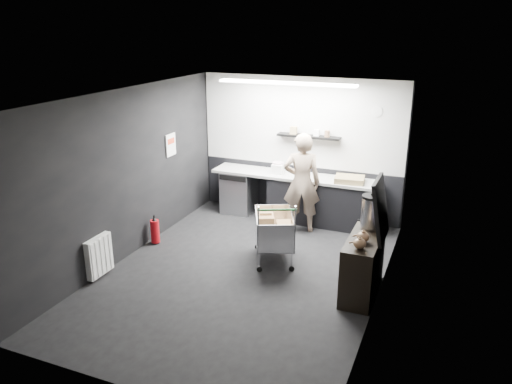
% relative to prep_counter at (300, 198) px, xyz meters
% --- Properties ---
extents(floor, '(5.50, 5.50, 0.00)m').
position_rel_prep_counter_xyz_m(floor, '(-0.14, -2.42, -0.46)').
color(floor, black).
rests_on(floor, ground).
extents(ceiling, '(5.50, 5.50, 0.00)m').
position_rel_prep_counter_xyz_m(ceiling, '(-0.14, -2.42, 2.24)').
color(ceiling, white).
rests_on(ceiling, wall_back).
extents(wall_back, '(5.50, 0.00, 5.50)m').
position_rel_prep_counter_xyz_m(wall_back, '(-0.14, 0.33, 0.89)').
color(wall_back, black).
rests_on(wall_back, floor).
extents(wall_front, '(5.50, 0.00, 5.50)m').
position_rel_prep_counter_xyz_m(wall_front, '(-0.14, -5.17, 0.89)').
color(wall_front, black).
rests_on(wall_front, floor).
extents(wall_left, '(0.00, 5.50, 5.50)m').
position_rel_prep_counter_xyz_m(wall_left, '(-2.14, -2.42, 0.89)').
color(wall_left, black).
rests_on(wall_left, floor).
extents(wall_right, '(0.00, 5.50, 5.50)m').
position_rel_prep_counter_xyz_m(wall_right, '(1.86, -2.42, 0.89)').
color(wall_right, black).
rests_on(wall_right, floor).
extents(kitchen_wall_panel, '(3.95, 0.02, 1.70)m').
position_rel_prep_counter_xyz_m(kitchen_wall_panel, '(-0.14, 0.31, 1.39)').
color(kitchen_wall_panel, silver).
rests_on(kitchen_wall_panel, wall_back).
extents(dado_panel, '(3.95, 0.02, 1.00)m').
position_rel_prep_counter_xyz_m(dado_panel, '(-0.14, 0.31, 0.04)').
color(dado_panel, black).
rests_on(dado_panel, wall_back).
extents(floating_shelf, '(1.20, 0.22, 0.04)m').
position_rel_prep_counter_xyz_m(floating_shelf, '(0.06, 0.20, 1.16)').
color(floating_shelf, black).
rests_on(floating_shelf, wall_back).
extents(wall_clock, '(0.20, 0.03, 0.20)m').
position_rel_prep_counter_xyz_m(wall_clock, '(1.26, 0.30, 1.69)').
color(wall_clock, white).
rests_on(wall_clock, wall_back).
extents(poster, '(0.02, 0.30, 0.40)m').
position_rel_prep_counter_xyz_m(poster, '(-2.12, -1.12, 1.09)').
color(poster, white).
rests_on(poster, wall_left).
extents(poster_red_band, '(0.02, 0.22, 0.10)m').
position_rel_prep_counter_xyz_m(poster_red_band, '(-2.11, -1.12, 1.16)').
color(poster_red_band, red).
rests_on(poster_red_band, poster).
extents(radiator, '(0.10, 0.50, 0.60)m').
position_rel_prep_counter_xyz_m(radiator, '(-2.08, -3.32, -0.11)').
color(radiator, white).
rests_on(radiator, wall_left).
extents(ceiling_strip, '(2.40, 0.20, 0.04)m').
position_rel_prep_counter_xyz_m(ceiling_strip, '(-0.14, -0.57, 2.21)').
color(ceiling_strip, white).
rests_on(ceiling_strip, ceiling).
extents(prep_counter, '(3.20, 0.61, 0.90)m').
position_rel_prep_counter_xyz_m(prep_counter, '(0.00, 0.00, 0.00)').
color(prep_counter, black).
rests_on(prep_counter, floor).
extents(person, '(0.76, 0.60, 1.82)m').
position_rel_prep_counter_xyz_m(person, '(0.15, -0.45, 0.45)').
color(person, beige).
rests_on(person, floor).
extents(shopping_cart, '(0.94, 1.19, 1.06)m').
position_rel_prep_counter_xyz_m(shopping_cart, '(0.12, -1.78, 0.05)').
color(shopping_cart, silver).
rests_on(shopping_cart, floor).
extents(sideboard, '(0.48, 1.13, 1.70)m').
position_rel_prep_counter_xyz_m(sideboard, '(1.64, -2.26, 0.08)').
color(sideboard, black).
rests_on(sideboard, floor).
extents(fire_extinguisher, '(0.15, 0.15, 0.50)m').
position_rel_prep_counter_xyz_m(fire_extinguisher, '(-1.99, -1.98, -0.22)').
color(fire_extinguisher, '#AF0B13').
rests_on(fire_extinguisher, floor).
extents(cardboard_box, '(0.56, 0.45, 0.10)m').
position_rel_prep_counter_xyz_m(cardboard_box, '(0.93, -0.05, 0.49)').
color(cardboard_box, '#9B8452').
rests_on(cardboard_box, prep_counter).
extents(pink_tub, '(0.21, 0.21, 0.21)m').
position_rel_prep_counter_xyz_m(pink_tub, '(-0.47, 0.00, 0.55)').
color(pink_tub, beige).
rests_on(pink_tub, prep_counter).
extents(white_container, '(0.21, 0.16, 0.18)m').
position_rel_prep_counter_xyz_m(white_container, '(-0.45, -0.05, 0.53)').
color(white_container, white).
rests_on(white_container, prep_counter).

